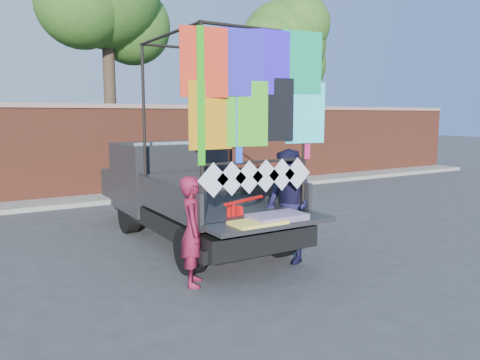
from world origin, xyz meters
TOP-DOWN VIEW (x-y plane):
  - ground at (0.00, 0.00)m, footprint 90.00×90.00m
  - brick_wall at (0.00, 7.00)m, footprint 30.00×0.45m
  - curb at (0.00, 6.30)m, footprint 30.00×1.20m
  - tree_right at (7.52, 8.12)m, footprint 4.20×3.30m
  - pickup_truck at (0.49, 1.97)m, footprint 2.20×5.54m
  - woman at (-0.47, -0.65)m, footprint 0.57×0.65m
  - man at (1.24, -0.51)m, footprint 0.71×0.90m
  - streamer_bundle at (0.29, -0.59)m, footprint 0.83×0.35m

SIDE VIEW (x-z plane):
  - ground at x=0.00m, z-range 0.00..0.00m
  - curb at x=0.00m, z-range 0.00..0.12m
  - woman at x=-0.47m, z-range 0.00..1.49m
  - pickup_truck at x=0.49m, z-range -0.86..2.62m
  - man at x=1.24m, z-range 0.00..1.78m
  - streamer_bundle at x=0.29m, z-range 0.60..1.20m
  - brick_wall at x=0.00m, z-range 0.02..2.63m
  - tree_right at x=7.52m, z-range 1.44..8.06m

